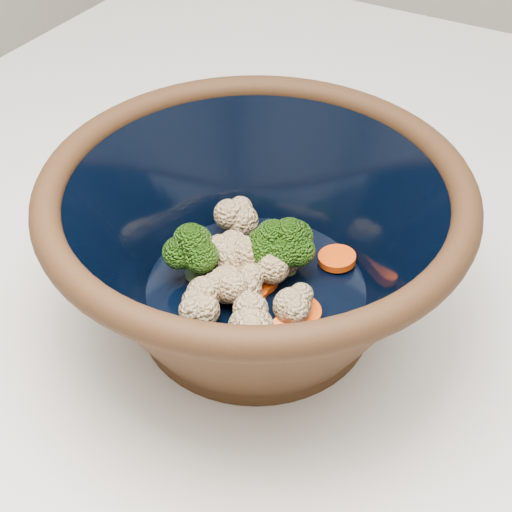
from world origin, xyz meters
name	(u,v)px	position (x,y,z in m)	size (l,w,h in m)	color
mixing_bowl	(256,243)	(-0.07, -0.05, 0.98)	(0.38, 0.38, 0.14)	black
vegetable_pile	(251,262)	(-0.08, -0.05, 0.95)	(0.14, 0.14, 0.05)	#608442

